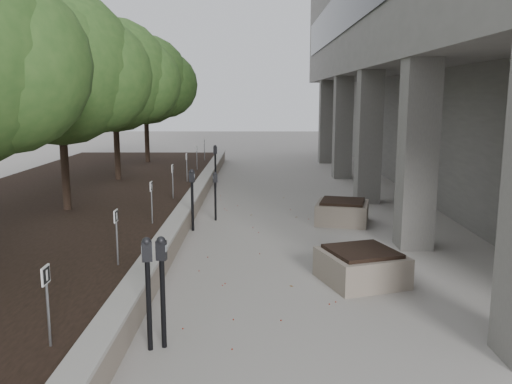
{
  "coord_description": "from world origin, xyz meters",
  "views": [
    {
      "loc": [
        0.03,
        -5.19,
        3.22
      ],
      "look_at": [
        -0.01,
        6.44,
        1.13
      ],
      "focal_mm": 37.34,
      "sensor_mm": 36.0,
      "label": 1
    }
  ],
  "objects_px": {
    "parking_meter_4": "(215,196)",
    "planter_front": "(361,266)",
    "parking_meter_1": "(148,294)",
    "crabapple_tree_3": "(61,101)",
    "parking_meter_3": "(192,200)",
    "planter_back": "(342,212)",
    "parking_meter_2": "(163,293)",
    "crabapple_tree_4": "(115,100)",
    "parking_meter_5": "(215,166)",
    "crabapple_tree_5": "(145,99)"
  },
  "relations": [
    {
      "from": "crabapple_tree_4",
      "to": "parking_meter_2",
      "type": "height_order",
      "value": "crabapple_tree_4"
    },
    {
      "from": "parking_meter_3",
      "to": "planter_front",
      "type": "height_order",
      "value": "parking_meter_3"
    },
    {
      "from": "parking_meter_4",
      "to": "planter_back",
      "type": "distance_m",
      "value": 3.33
    },
    {
      "from": "parking_meter_3",
      "to": "planter_front",
      "type": "xyz_separation_m",
      "value": [
        3.4,
        -3.65,
        -0.46
      ]
    },
    {
      "from": "crabapple_tree_4",
      "to": "parking_meter_2",
      "type": "distance_m",
      "value": 12.49
    },
    {
      "from": "crabapple_tree_3",
      "to": "planter_front",
      "type": "relative_size",
      "value": 4.24
    },
    {
      "from": "parking_meter_2",
      "to": "planter_front",
      "type": "relative_size",
      "value": 1.16
    },
    {
      "from": "crabapple_tree_5",
      "to": "parking_meter_5",
      "type": "relative_size",
      "value": 3.58
    },
    {
      "from": "parking_meter_3",
      "to": "planter_back",
      "type": "xyz_separation_m",
      "value": [
        3.77,
        0.83,
        -0.46
      ]
    },
    {
      "from": "crabapple_tree_3",
      "to": "parking_meter_3",
      "type": "xyz_separation_m",
      "value": [
        3.25,
        -0.6,
        -2.36
      ]
    },
    {
      "from": "parking_meter_1",
      "to": "parking_meter_5",
      "type": "bearing_deg",
      "value": 75.54
    },
    {
      "from": "crabapple_tree_4",
      "to": "parking_meter_1",
      "type": "bearing_deg",
      "value": -73.72
    },
    {
      "from": "planter_front",
      "to": "parking_meter_2",
      "type": "bearing_deg",
      "value": -140.82
    },
    {
      "from": "crabapple_tree_5",
      "to": "parking_meter_1",
      "type": "xyz_separation_m",
      "value": [
        3.44,
        -16.79,
        -2.37
      ]
    },
    {
      "from": "crabapple_tree_3",
      "to": "crabapple_tree_4",
      "type": "relative_size",
      "value": 1.0
    },
    {
      "from": "crabapple_tree_3",
      "to": "crabapple_tree_5",
      "type": "xyz_separation_m",
      "value": [
        0.0,
        10.0,
        0.0
      ]
    },
    {
      "from": "crabapple_tree_5",
      "to": "parking_meter_4",
      "type": "height_order",
      "value": "crabapple_tree_5"
    },
    {
      "from": "parking_meter_4",
      "to": "parking_meter_3",
      "type": "bearing_deg",
      "value": -132.86
    },
    {
      "from": "parking_meter_4",
      "to": "parking_meter_1",
      "type": "bearing_deg",
      "value": -111.71
    },
    {
      "from": "parking_meter_3",
      "to": "parking_meter_1",
      "type": "bearing_deg",
      "value": -80.87
    },
    {
      "from": "crabapple_tree_3",
      "to": "planter_front",
      "type": "height_order",
      "value": "crabapple_tree_3"
    },
    {
      "from": "parking_meter_1",
      "to": "parking_meter_5",
      "type": "distance_m",
      "value": 12.6
    },
    {
      "from": "crabapple_tree_4",
      "to": "parking_meter_5",
      "type": "relative_size",
      "value": 3.58
    },
    {
      "from": "parking_meter_3",
      "to": "planter_front",
      "type": "bearing_deg",
      "value": -39.68
    },
    {
      "from": "crabapple_tree_4",
      "to": "planter_back",
      "type": "height_order",
      "value": "crabapple_tree_4"
    },
    {
      "from": "parking_meter_3",
      "to": "parking_meter_5",
      "type": "distance_m",
      "value": 6.41
    },
    {
      "from": "parking_meter_2",
      "to": "crabapple_tree_4",
      "type": "bearing_deg",
      "value": 114.94
    },
    {
      "from": "crabapple_tree_3",
      "to": "parking_meter_1",
      "type": "bearing_deg",
      "value": -63.11
    },
    {
      "from": "parking_meter_4",
      "to": "crabapple_tree_5",
      "type": "bearing_deg",
      "value": 91.83
    },
    {
      "from": "planter_back",
      "to": "crabapple_tree_4",
      "type": "bearing_deg",
      "value": 145.8
    },
    {
      "from": "planter_front",
      "to": "crabapple_tree_3",
      "type": "bearing_deg",
      "value": 147.45
    },
    {
      "from": "parking_meter_4",
      "to": "planter_back",
      "type": "xyz_separation_m",
      "value": [
        3.3,
        -0.26,
        -0.35
      ]
    },
    {
      "from": "parking_meter_1",
      "to": "planter_back",
      "type": "relative_size",
      "value": 1.18
    },
    {
      "from": "parking_meter_1",
      "to": "planter_back",
      "type": "height_order",
      "value": "parking_meter_1"
    },
    {
      "from": "parking_meter_1",
      "to": "planter_front",
      "type": "bearing_deg",
      "value": 23.39
    },
    {
      "from": "parking_meter_2",
      "to": "parking_meter_1",
      "type": "bearing_deg",
      "value": -148.57
    },
    {
      "from": "parking_meter_3",
      "to": "parking_meter_5",
      "type": "bearing_deg",
      "value": 96.86
    },
    {
      "from": "crabapple_tree_4",
      "to": "planter_front",
      "type": "height_order",
      "value": "crabapple_tree_4"
    },
    {
      "from": "parking_meter_1",
      "to": "parking_meter_4",
      "type": "relative_size",
      "value": 1.17
    },
    {
      "from": "parking_meter_5",
      "to": "crabapple_tree_5",
      "type": "bearing_deg",
      "value": 117.42
    },
    {
      "from": "parking_meter_4",
      "to": "planter_front",
      "type": "relative_size",
      "value": 1.0
    },
    {
      "from": "crabapple_tree_4",
      "to": "parking_meter_5",
      "type": "height_order",
      "value": "crabapple_tree_4"
    },
    {
      "from": "crabapple_tree_5",
      "to": "parking_meter_2",
      "type": "xyz_separation_m",
      "value": [
        3.61,
        -16.72,
        -2.37
      ]
    },
    {
      "from": "parking_meter_1",
      "to": "planter_front",
      "type": "distance_m",
      "value": 4.12
    },
    {
      "from": "parking_meter_4",
      "to": "planter_front",
      "type": "distance_m",
      "value": 5.58
    },
    {
      "from": "parking_meter_1",
      "to": "parking_meter_4",
      "type": "xyz_separation_m",
      "value": [
        0.28,
        7.28,
        -0.11
      ]
    },
    {
      "from": "planter_back",
      "to": "parking_meter_5",
      "type": "bearing_deg",
      "value": 123.63
    },
    {
      "from": "parking_meter_2",
      "to": "planter_front",
      "type": "bearing_deg",
      "value": 46.99
    },
    {
      "from": "crabapple_tree_3",
      "to": "crabapple_tree_4",
      "type": "xyz_separation_m",
      "value": [
        0.0,
        5.0,
        0.0
      ]
    },
    {
      "from": "crabapple_tree_3",
      "to": "planter_front",
      "type": "distance_m",
      "value": 8.38
    }
  ]
}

